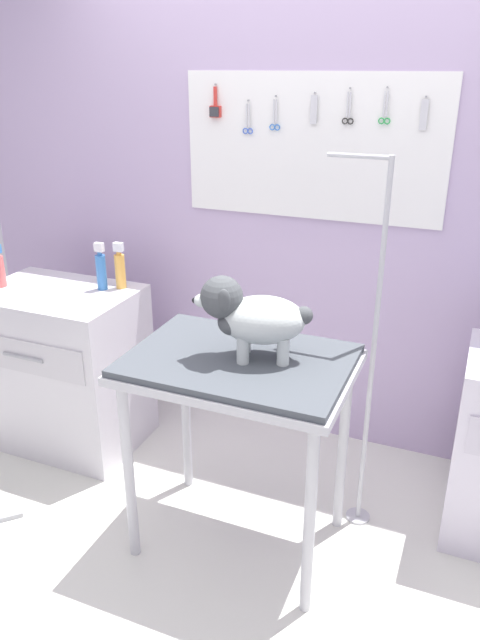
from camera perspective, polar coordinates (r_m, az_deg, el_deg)
The scene contains 8 objects.
ground at distance 2.75m, azimuth -3.82°, elevation -23.33°, with size 4.40×4.00×0.04m, color silver.
rear_wall_panel at distance 3.19m, azimuth 5.96°, elevation 8.32°, with size 4.00×0.11×2.30m.
grooming_table at distance 2.42m, azimuth -0.08°, elevation -5.70°, with size 0.89×0.63×0.91m.
grooming_arm at distance 2.61m, azimuth 12.08°, elevation -4.67°, with size 0.30×0.11×1.66m.
dog at distance 2.30m, azimuth 1.03°, elevation 0.41°, with size 0.45×0.30×0.33m.
counter_left at distance 3.44m, azimuth -16.15°, elevation -4.30°, with size 0.80×0.58×0.88m.
spray_bottle_tall at distance 3.20m, azimuth -12.94°, elevation 4.67°, with size 0.05×0.05×0.25m.
detangler_spray at distance 3.20m, azimuth -11.22°, elevation 4.78°, with size 0.05×0.05×0.24m.
Camera 1 is at (0.88, -1.68, 1.96)m, focal length 34.01 mm.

